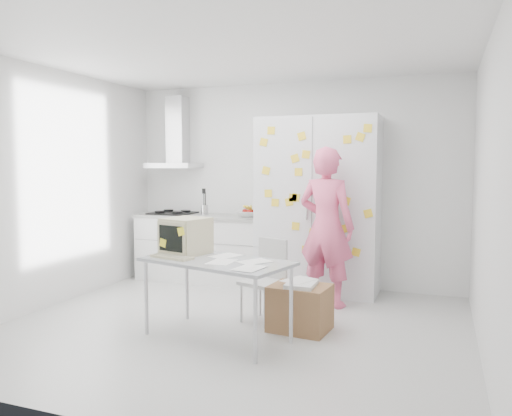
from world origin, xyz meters
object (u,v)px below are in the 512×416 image
(desk, at_px, (196,247))
(chair, at_px, (267,275))
(cardboard_box, at_px, (300,307))
(person, at_px, (326,227))

(desk, distance_m, chair, 0.85)
(chair, xyz_separation_m, cardboard_box, (0.41, -0.19, -0.25))
(desk, bearing_deg, cardboard_box, 36.85)
(chair, height_order, cardboard_box, chair)
(chair, distance_m, cardboard_box, 0.52)
(person, height_order, cardboard_box, person)
(person, relative_size, chair, 2.15)
(person, relative_size, desk, 1.21)
(person, xyz_separation_m, desk, (-0.96, -1.34, -0.08))
(cardboard_box, bearing_deg, person, 87.55)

